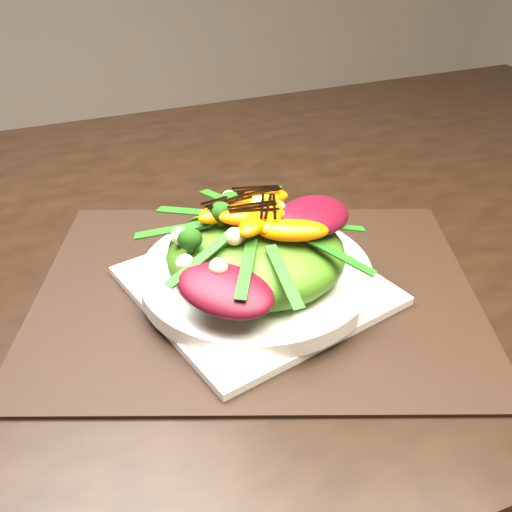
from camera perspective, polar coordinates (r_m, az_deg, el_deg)
name	(u,v)px	position (r m, az deg, el deg)	size (l,w,h in m)	color
dining_table	(257,233)	(0.78, 0.06, 2.22)	(1.60, 0.90, 0.75)	black
placemat	(256,290)	(0.64, 0.00, -3.27)	(0.46, 0.35, 0.00)	black
plate_base	(256,285)	(0.64, 0.00, -2.81)	(0.23, 0.23, 0.01)	white
salad_bowl	(256,275)	(0.63, 0.00, -1.82)	(0.24, 0.24, 0.02)	white
lettuce_mound	(256,252)	(0.61, 0.00, 0.34)	(0.18, 0.18, 0.06)	#3C6412
radicchio_leaf	(315,215)	(0.62, 5.63, 3.87)	(0.09, 0.06, 0.02)	#3E0611
orange_segment	(254,216)	(0.60, -0.18, 3.85)	(0.07, 0.03, 0.02)	#FF5D04
broccoli_floret	(193,218)	(0.60, -5.97, 3.60)	(0.03, 0.03, 0.03)	#133509
macadamia_nut	(294,245)	(0.56, 3.68, 1.08)	(0.02, 0.02, 0.02)	tan
balsamic_drizzle	(254,207)	(0.59, -0.18, 4.68)	(0.05, 0.00, 0.00)	black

